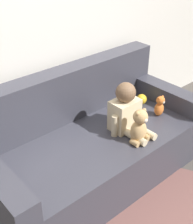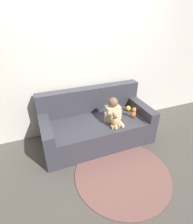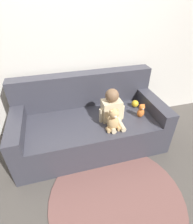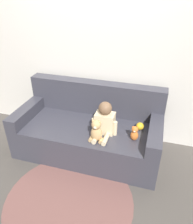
% 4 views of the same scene
% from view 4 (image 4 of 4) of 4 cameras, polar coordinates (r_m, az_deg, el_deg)
% --- Properties ---
extents(ground_plane, '(12.00, 12.00, 0.00)m').
position_cam_4_polar(ground_plane, '(3.05, -2.09, -9.97)').
color(ground_plane, '#4C4742').
extents(wall_back, '(8.00, 0.05, 2.60)m').
position_cam_4_polar(wall_back, '(2.91, 0.85, 16.94)').
color(wall_back, silver).
rests_on(wall_back, ground_plane).
extents(couch, '(1.83, 0.88, 0.87)m').
position_cam_4_polar(couch, '(2.91, -1.83, -4.74)').
color(couch, '#383842').
rests_on(couch, ground_plane).
extents(person_baby, '(0.31, 0.36, 0.40)m').
position_cam_4_polar(person_baby, '(2.57, 2.12, -2.28)').
color(person_baby, beige).
rests_on(person_baby, couch).
extents(teddy_bear_brown, '(0.16, 0.13, 0.28)m').
position_cam_4_polar(teddy_bear_brown, '(2.45, -0.03, -5.03)').
color(teddy_bear_brown, tan).
rests_on(teddy_bear_brown, couch).
extents(plush_toy_side, '(0.09, 0.09, 0.19)m').
position_cam_4_polar(plush_toy_side, '(2.52, 9.90, -5.52)').
color(plush_toy_side, orange).
rests_on(plush_toy_side, couch).
extents(toy_ball, '(0.10, 0.10, 0.10)m').
position_cam_4_polar(toy_ball, '(2.74, 11.28, -3.65)').
color(toy_ball, gold).
rests_on(toy_ball, couch).
extents(floor_rug, '(1.35, 1.35, 0.01)m').
position_cam_4_polar(floor_rug, '(2.50, -7.10, -21.90)').
color(floor_rug, brown).
rests_on(floor_rug, ground_plane).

